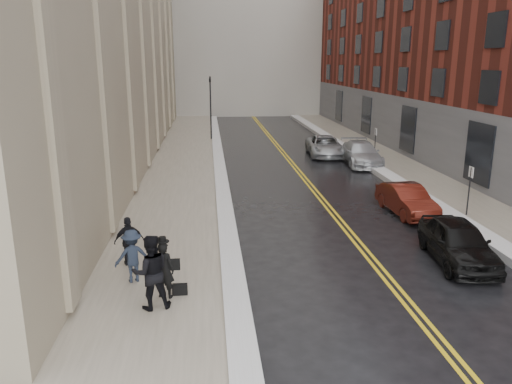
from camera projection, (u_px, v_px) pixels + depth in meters
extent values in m
plane|color=black|center=(326.00, 324.00, 12.60)|extent=(160.00, 160.00, 0.00)
cube|color=gray|center=(179.00, 179.00, 27.56)|extent=(4.00, 64.00, 0.15)
cube|color=gray|center=(415.00, 174.00, 28.81)|extent=(3.00, 64.00, 0.15)
cube|color=gold|center=(302.00, 178.00, 28.21)|extent=(0.12, 64.00, 0.01)
cube|color=gold|center=(306.00, 178.00, 28.24)|extent=(0.12, 64.00, 0.01)
cube|color=white|center=(221.00, 178.00, 27.76)|extent=(0.70, 60.80, 0.26)
cube|color=white|center=(384.00, 174.00, 28.62)|extent=(0.85, 60.80, 0.30)
cube|color=maroon|center=(504.00, 22.00, 34.05)|extent=(14.00, 50.00, 18.00)
cylinder|color=black|center=(211.00, 109.00, 40.56)|extent=(0.12, 0.12, 5.20)
imported|color=black|center=(210.00, 84.00, 40.05)|extent=(0.18, 0.15, 0.90)
cylinder|color=black|center=(469.00, 193.00, 20.75)|extent=(0.06, 0.06, 2.20)
cube|color=white|center=(471.00, 172.00, 20.52)|extent=(0.02, 0.35, 0.45)
cylinder|color=black|center=(375.00, 146.00, 32.29)|extent=(0.06, 0.06, 2.20)
cube|color=white|center=(376.00, 132.00, 32.06)|extent=(0.02, 0.35, 0.45)
imported|color=black|center=(458.00, 242.00, 16.29)|extent=(2.11, 4.31, 1.42)
imported|color=#4A140D|center=(407.00, 200.00, 21.45)|extent=(1.59, 3.96, 1.28)
imported|color=#ACAFB4|center=(361.00, 153.00, 31.63)|extent=(2.39, 5.13, 1.45)
imported|color=#9DA1A5|center=(325.00, 146.00, 34.60)|extent=(2.66, 5.10, 1.37)
imported|color=black|center=(164.00, 270.00, 13.51)|extent=(0.68, 0.56, 1.62)
imported|color=black|center=(151.00, 272.00, 12.87)|extent=(1.12, 0.95, 2.01)
imported|color=#1B2331|center=(132.00, 256.00, 14.51)|extent=(1.15, 0.87, 1.59)
imported|color=black|center=(129.00, 241.00, 15.72)|extent=(0.99, 0.60, 1.57)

